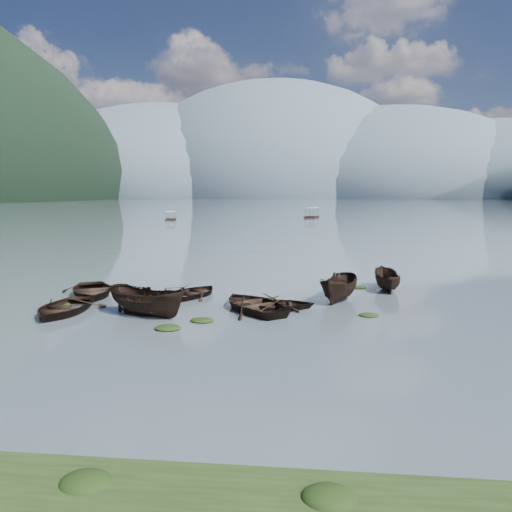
# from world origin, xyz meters

# --- Properties ---
(ground_plane) EXTENTS (2400.00, 2400.00, 0.00)m
(ground_plane) POSITION_xyz_m (0.00, 0.00, 0.00)
(ground_plane) COLOR #4C575F
(haze_mtn_a) EXTENTS (520.00, 520.00, 280.00)m
(haze_mtn_a) POSITION_xyz_m (-260.00, 900.00, 0.00)
(haze_mtn_a) COLOR #475666
(haze_mtn_a) RESTS_ON ground
(haze_mtn_b) EXTENTS (520.00, 520.00, 340.00)m
(haze_mtn_b) POSITION_xyz_m (-60.00, 900.00, 0.00)
(haze_mtn_b) COLOR #475666
(haze_mtn_b) RESTS_ON ground
(haze_mtn_c) EXTENTS (520.00, 520.00, 260.00)m
(haze_mtn_c) POSITION_xyz_m (140.00, 900.00, 0.00)
(haze_mtn_c) COLOR #475666
(haze_mtn_c) RESTS_ON ground
(haze_mtn_d) EXTENTS (520.00, 520.00, 220.00)m
(haze_mtn_d) POSITION_xyz_m (320.00, 900.00, 0.00)
(haze_mtn_d) COLOR #475666
(haze_mtn_d) RESTS_ON ground
(rowboat_0) EXTENTS (3.45, 4.82, 0.99)m
(rowboat_0) POSITION_xyz_m (-9.11, 2.90, 0.00)
(rowboat_0) COLOR black
(rowboat_0) RESTS_ON ground
(rowboat_1) EXTENTS (4.20, 4.84, 0.84)m
(rowboat_1) POSITION_xyz_m (-3.34, 8.02, 0.00)
(rowboat_1) COLOR black
(rowboat_1) RESTS_ON ground
(rowboat_2) EXTENTS (5.06, 3.55, 1.83)m
(rowboat_2) POSITION_xyz_m (-4.53, 2.79, 0.00)
(rowboat_2) COLOR black
(rowboat_2) RESTS_ON ground
(rowboat_3) EXTENTS (5.93, 6.27, 1.06)m
(rowboat_3) POSITION_xyz_m (0.69, 4.68, 0.00)
(rowboat_3) COLOR black
(rowboat_3) RESTS_ON ground
(rowboat_4) EXTENTS (4.20, 3.19, 0.82)m
(rowboat_4) POSITION_xyz_m (1.95, 5.16, 0.00)
(rowboat_4) COLOR black
(rowboat_4) RESTS_ON ground
(rowboat_5) EXTENTS (3.07, 4.84, 1.75)m
(rowboat_5) POSITION_xyz_m (5.35, 7.59, 0.00)
(rowboat_5) COLOR black
(rowboat_5) RESTS_ON ground
(rowboat_6) EXTENTS (5.42, 6.08, 1.04)m
(rowboat_6) POSITION_xyz_m (-9.64, 7.47, 0.00)
(rowboat_6) COLOR black
(rowboat_6) RESTS_ON ground
(rowboat_8) EXTENTS (1.49, 3.93, 1.52)m
(rowboat_8) POSITION_xyz_m (8.57, 11.22, 0.00)
(rowboat_8) COLOR black
(rowboat_8) RESTS_ON ground
(weed_clump_0) EXTENTS (1.21, 0.99, 0.26)m
(weed_clump_0) POSITION_xyz_m (-2.82, 0.39, 0.00)
(weed_clump_0) COLOR black
(weed_clump_0) RESTS_ON ground
(weed_clump_1) EXTENTS (1.11, 0.89, 0.24)m
(weed_clump_1) POSITION_xyz_m (-1.54, 1.95, 0.00)
(weed_clump_1) COLOR black
(weed_clump_1) RESTS_ON ground
(weed_clump_2) EXTENTS (1.11, 0.89, 0.24)m
(weed_clump_2) POSITION_xyz_m (-1.59, 1.98, 0.00)
(weed_clump_2) COLOR black
(weed_clump_2) RESTS_ON ground
(weed_clump_3) EXTENTS (0.77, 0.65, 0.17)m
(weed_clump_3) POSITION_xyz_m (1.34, 7.48, 0.00)
(weed_clump_3) COLOR black
(weed_clump_3) RESTS_ON ground
(weed_clump_4) EXTENTS (1.01, 0.80, 0.21)m
(weed_clump_4) POSITION_xyz_m (6.63, 3.96, 0.00)
(weed_clump_4) COLOR black
(weed_clump_4) RESTS_ON ground
(weed_clump_5) EXTENTS (1.04, 0.84, 0.22)m
(weed_clump_5) POSITION_xyz_m (-10.15, 4.63, 0.00)
(weed_clump_5) COLOR black
(weed_clump_5) RESTS_ON ground
(weed_clump_6) EXTENTS (0.82, 0.69, 0.17)m
(weed_clump_6) POSITION_xyz_m (-5.32, 9.01, 0.00)
(weed_clump_6) COLOR black
(weed_clump_6) RESTS_ON ground
(weed_clump_7) EXTENTS (1.01, 0.81, 0.22)m
(weed_clump_7) POSITION_xyz_m (6.83, 11.65, 0.00)
(weed_clump_7) COLOR black
(weed_clump_7) RESTS_ON ground
(pontoon_left) EXTENTS (3.00, 5.53, 2.01)m
(pontoon_left) POSITION_xyz_m (-29.84, 96.76, 0.00)
(pontoon_left) COLOR black
(pontoon_left) RESTS_ON ground
(pontoon_centre) EXTENTS (4.17, 7.16, 2.57)m
(pontoon_centre) POSITION_xyz_m (4.19, 112.11, 0.00)
(pontoon_centre) COLOR black
(pontoon_centre) RESTS_ON ground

